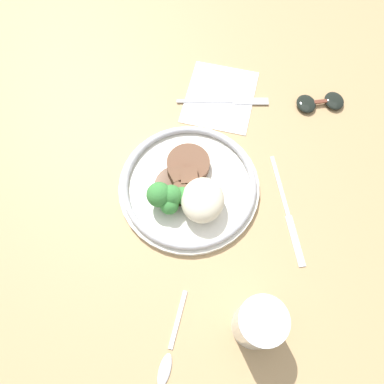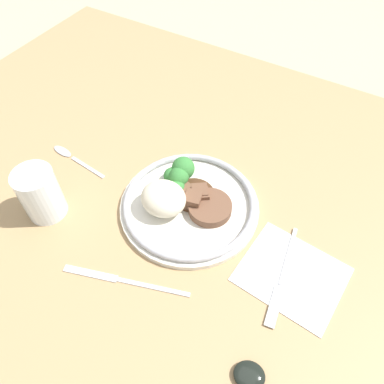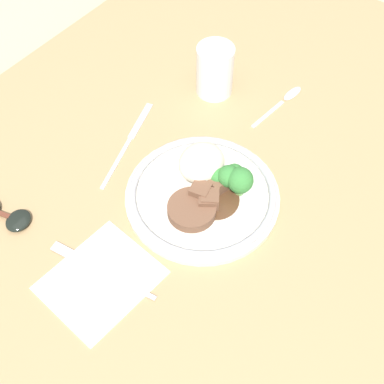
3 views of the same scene
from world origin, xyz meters
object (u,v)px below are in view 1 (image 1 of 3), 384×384
(knife, at_px, (287,213))
(sunglasses, at_px, (320,102))
(juice_glass, at_px, (258,324))
(plate, at_px, (189,187))
(fork, at_px, (232,101))
(spoon, at_px, (168,357))

(knife, xyz_separation_m, sunglasses, (-0.25, 0.05, 0.01))
(sunglasses, bearing_deg, knife, -27.86)
(knife, bearing_deg, juice_glass, -30.05)
(sunglasses, bearing_deg, plate, -60.87)
(juice_glass, height_order, sunglasses, juice_glass)
(juice_glass, bearing_deg, fork, -169.41)
(plate, xyz_separation_m, sunglasses, (-0.23, 0.23, -0.01))
(fork, distance_m, sunglasses, 0.18)
(plate, relative_size, sunglasses, 2.43)
(plate, bearing_deg, fork, 164.99)
(knife, distance_m, spoon, 0.31)
(juice_glass, distance_m, knife, 0.21)
(spoon, xyz_separation_m, sunglasses, (-0.51, 0.22, 0.01))
(fork, distance_m, spoon, 0.49)
(plate, height_order, fork, plate)
(plate, height_order, spoon, plate)
(fork, bearing_deg, plate, -113.36)
(knife, relative_size, spoon, 1.42)
(knife, bearing_deg, sunglasses, 150.31)
(fork, height_order, spoon, same)
(spoon, bearing_deg, fork, -179.29)
(spoon, height_order, sunglasses, sunglasses)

